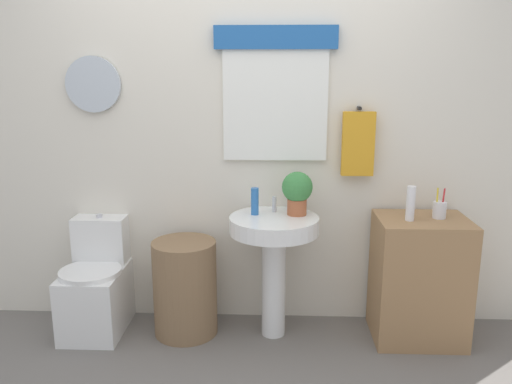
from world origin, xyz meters
The scene contains 10 objects.
back_wall centered at (0.00, 1.15, 1.30)m, with size 4.40×0.18×2.60m.
toilet centered at (-0.95, 0.88, 0.28)m, with size 0.38×0.51×0.74m.
laundry_hamper centered at (-0.37, 0.85, 0.31)m, with size 0.40×0.40×0.61m, color #846647.
pedestal_sink centered at (0.19, 0.85, 0.60)m, with size 0.55×0.55×0.78m.
faucet centered at (0.19, 0.97, 0.83)m, with size 0.03×0.03×0.10m, color silver.
wooden_cabinet centered at (1.09, 0.85, 0.39)m, with size 0.55×0.44×0.78m, color #9E754C.
soap_bottle centered at (0.07, 0.90, 0.86)m, with size 0.05×0.05×0.17m, color #2D6BB7.
potted_plant centered at (0.33, 0.91, 0.93)m, with size 0.19×0.19×0.27m.
lotion_bottle centered at (1.00, 0.81, 0.88)m, with size 0.05×0.05×0.21m, color white.
toothbrush_cup centered at (1.19, 0.87, 0.83)m, with size 0.08×0.08×0.19m.
Camera 1 is at (0.20, -2.17, 1.65)m, focal length 36.08 mm.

